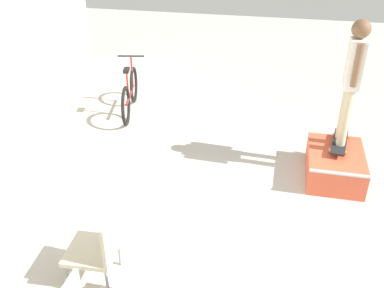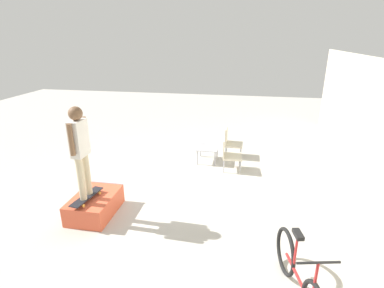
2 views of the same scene
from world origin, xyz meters
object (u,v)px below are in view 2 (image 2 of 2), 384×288
at_px(patio_chair_left, 231,141).
at_px(coffee_table, 208,149).
at_px(skate_ramp_box, 95,204).
at_px(bicycle, 298,277).
at_px(person_skater, 80,145).
at_px(patio_chair_right, 229,153).
at_px(skateboard_on_ramp, 87,197).

bearing_deg(patio_chair_left, coffee_table, 128.10).
height_order(skate_ramp_box, bicycle, bicycle).
bearing_deg(skate_ramp_box, patio_chair_left, 144.74).
relative_size(skate_ramp_box, coffee_table, 1.61).
height_order(person_skater, patio_chair_right, person_skater).
bearing_deg(person_skater, patio_chair_left, 146.54).
distance_m(skateboard_on_ramp, patio_chair_left, 4.65).
xyz_separation_m(skate_ramp_box, skateboard_on_ramp, (0.20, -0.04, 0.29)).
bearing_deg(coffee_table, skateboard_on_ramp, -30.50).
distance_m(coffee_table, patio_chair_right, 0.82).
bearing_deg(patio_chair_right, bicycle, -168.15).
height_order(skateboard_on_ramp, patio_chair_right, patio_chair_right).
bearing_deg(skate_ramp_box, bicycle, 68.11).
bearing_deg(skate_ramp_box, coffee_table, 148.45).
height_order(patio_chair_left, patio_chair_right, same).
relative_size(coffee_table, bicycle, 0.41).
height_order(skate_ramp_box, patio_chair_right, patio_chair_right).
height_order(skate_ramp_box, coffee_table, same).
distance_m(person_skater, coffee_table, 4.08).
distance_m(patio_chair_left, patio_chair_right, 0.99).
xyz_separation_m(coffee_table, patio_chair_left, (-0.49, 0.64, 0.10)).
xyz_separation_m(skateboard_on_ramp, patio_chair_left, (-3.85, 2.62, -0.02)).
height_order(coffee_table, patio_chair_left, patio_chair_left).
distance_m(person_skater, patio_chair_right, 4.03).
height_order(skateboard_on_ramp, person_skater, person_skater).
bearing_deg(coffee_table, skate_ramp_box, -31.55).
bearing_deg(person_skater, bicycle, 71.70).
xyz_separation_m(skateboard_on_ramp, bicycle, (1.32, 3.82, -0.11)).
relative_size(person_skater, patio_chair_right, 2.01).
distance_m(coffee_table, patio_chair_left, 0.81).
xyz_separation_m(coffee_table, bicycle, (4.68, 1.84, 0.01)).
bearing_deg(bicycle, coffee_table, -170.45).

